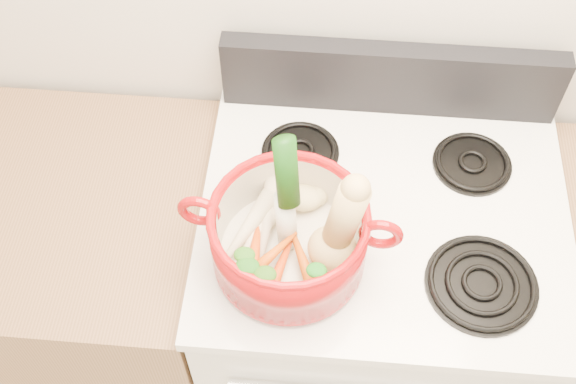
# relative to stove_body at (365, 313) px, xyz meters

# --- Properties ---
(stove_body) EXTENTS (0.76, 0.65, 0.92)m
(stove_body) POSITION_rel_stove_body_xyz_m (0.00, 0.00, 0.00)
(stove_body) COLOR silver
(stove_body) RESTS_ON floor
(cooktop) EXTENTS (0.78, 0.67, 0.03)m
(cooktop) POSITION_rel_stove_body_xyz_m (0.00, 0.00, 0.47)
(cooktop) COLOR white
(cooktop) RESTS_ON stove_body
(control_backsplash) EXTENTS (0.76, 0.05, 0.18)m
(control_backsplash) POSITION_rel_stove_body_xyz_m (0.00, 0.30, 0.58)
(control_backsplash) COLOR black
(control_backsplash) RESTS_ON cooktop
(burner_front_left) EXTENTS (0.22, 0.22, 0.02)m
(burner_front_left) POSITION_rel_stove_body_xyz_m (-0.19, -0.16, 0.50)
(burner_front_left) COLOR black
(burner_front_left) RESTS_ON cooktop
(burner_front_right) EXTENTS (0.22, 0.22, 0.02)m
(burner_front_right) POSITION_rel_stove_body_xyz_m (0.19, -0.16, 0.50)
(burner_front_right) COLOR black
(burner_front_right) RESTS_ON cooktop
(burner_back_left) EXTENTS (0.17, 0.17, 0.02)m
(burner_back_left) POSITION_rel_stove_body_xyz_m (-0.19, 0.14, 0.50)
(burner_back_left) COLOR black
(burner_back_left) RESTS_ON cooktop
(burner_back_right) EXTENTS (0.17, 0.17, 0.02)m
(burner_back_right) POSITION_rel_stove_body_xyz_m (0.19, 0.14, 0.50)
(burner_back_right) COLOR black
(burner_back_right) RESTS_ON cooktop
(dutch_oven) EXTENTS (0.32, 0.32, 0.15)m
(dutch_oven) POSITION_rel_stove_body_xyz_m (-0.19, -0.14, 0.58)
(dutch_oven) COLOR #94090C
(dutch_oven) RESTS_ON burner_front_left
(pot_handle_left) EXTENTS (0.09, 0.02, 0.08)m
(pot_handle_left) POSITION_rel_stove_body_xyz_m (-0.36, -0.13, 0.63)
(pot_handle_left) COLOR #94090C
(pot_handle_left) RESTS_ON dutch_oven
(pot_handle_right) EXTENTS (0.09, 0.02, 0.08)m
(pot_handle_right) POSITION_rel_stove_body_xyz_m (-0.02, -0.15, 0.63)
(pot_handle_right) COLOR #94090C
(pot_handle_right) RESTS_ON dutch_oven
(squash) EXTENTS (0.16, 0.14, 0.26)m
(squash) POSITION_rel_stove_body_xyz_m (-0.11, -0.15, 0.66)
(squash) COLOR tan
(squash) RESTS_ON dutch_oven
(leek) EXTENTS (0.08, 0.11, 0.28)m
(leek) POSITION_rel_stove_body_xyz_m (-0.20, -0.11, 0.68)
(leek) COLOR silver
(leek) RESTS_ON dutch_oven
(ginger) EXTENTS (0.09, 0.06, 0.05)m
(ginger) POSITION_rel_stove_body_xyz_m (-0.17, -0.03, 0.56)
(ginger) COLOR #D0BD80
(ginger) RESTS_ON dutch_oven
(parsnip_0) EXTENTS (0.14, 0.20, 0.06)m
(parsnip_0) POSITION_rel_stove_body_xyz_m (-0.26, -0.13, 0.56)
(parsnip_0) COLOR beige
(parsnip_0) RESTS_ON dutch_oven
(parsnip_1) EXTENTS (0.08, 0.18, 0.05)m
(parsnip_1) POSITION_rel_stove_body_xyz_m (-0.27, -0.13, 0.56)
(parsnip_1) COLOR beige
(parsnip_1) RESTS_ON dutch_oven
(parsnip_2) EXTENTS (0.06, 0.22, 0.07)m
(parsnip_2) POSITION_rel_stove_body_xyz_m (-0.24, -0.08, 0.58)
(parsnip_2) COLOR beige
(parsnip_2) RESTS_ON dutch_oven
(parsnip_3) EXTENTS (0.13, 0.19, 0.06)m
(parsnip_3) POSITION_rel_stove_body_xyz_m (-0.28, -0.13, 0.58)
(parsnip_3) COLOR beige
(parsnip_3) RESTS_ON dutch_oven
(carrot_0) EXTENTS (0.07, 0.16, 0.05)m
(carrot_0) POSITION_rel_stove_body_xyz_m (-0.21, -0.20, 0.56)
(carrot_0) COLOR red
(carrot_0) RESTS_ON dutch_oven
(carrot_1) EXTENTS (0.04, 0.16, 0.05)m
(carrot_1) POSITION_rel_stove_body_xyz_m (-0.26, -0.17, 0.56)
(carrot_1) COLOR red
(carrot_1) RESTS_ON dutch_oven
(carrot_2) EXTENTS (0.08, 0.15, 0.04)m
(carrot_2) POSITION_rel_stove_body_xyz_m (-0.16, -0.18, 0.57)
(carrot_2) COLOR #C54609
(carrot_2) RESTS_ON dutch_oven
(carrot_3) EXTENTS (0.11, 0.12, 0.04)m
(carrot_3) POSITION_rel_stove_body_xyz_m (-0.22, -0.17, 0.57)
(carrot_3) COLOR #D3570A
(carrot_3) RESTS_ON dutch_oven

